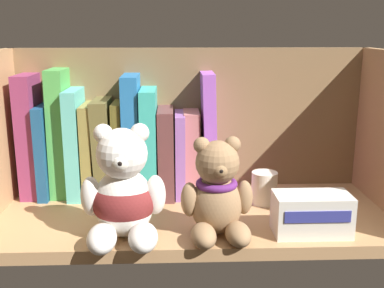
% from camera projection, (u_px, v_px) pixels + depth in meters
% --- Properties ---
extents(shelf_board, '(0.65, 0.28, 0.02)m').
position_uv_depth(shelf_board, '(194.00, 217.00, 0.80)').
color(shelf_board, tan).
rests_on(shelf_board, ground).
extents(shelf_back_panel, '(0.67, 0.01, 0.29)m').
position_uv_depth(shelf_back_panel, '(190.00, 124.00, 0.91)').
color(shelf_back_panel, olive).
rests_on(shelf_back_panel, ground).
extents(book_0, '(0.03, 0.10, 0.22)m').
position_uv_depth(book_0, '(32.00, 135.00, 0.86)').
color(book_0, '#7F2E55').
rests_on(book_0, shelf_board).
extents(book_1, '(0.02, 0.12, 0.17)m').
position_uv_depth(book_1, '(48.00, 149.00, 0.87)').
color(book_1, navy).
rests_on(book_1, shelf_board).
extents(book_2, '(0.03, 0.09, 0.23)m').
position_uv_depth(book_2, '(61.00, 132.00, 0.86)').
color(book_2, '#49A248').
rests_on(book_2, shelf_board).
extents(book_3, '(0.02, 0.13, 0.20)m').
position_uv_depth(book_3, '(78.00, 142.00, 0.87)').
color(book_3, '#59BAAE').
rests_on(book_3, shelf_board).
extents(book_4, '(0.02, 0.13, 0.17)m').
position_uv_depth(book_4, '(91.00, 148.00, 0.87)').
color(book_4, olive).
rests_on(book_4, shelf_board).
extents(book_5, '(0.04, 0.13, 0.18)m').
position_uv_depth(book_5, '(105.00, 146.00, 0.87)').
color(book_5, brown).
rests_on(book_5, shelf_board).
extents(book_6, '(0.02, 0.11, 0.17)m').
position_uv_depth(book_6, '(119.00, 147.00, 0.87)').
color(book_6, brown).
rests_on(book_6, shelf_board).
extents(book_7, '(0.03, 0.12, 0.22)m').
position_uv_depth(book_7, '(133.00, 134.00, 0.87)').
color(book_7, '#246BAE').
rests_on(book_7, shelf_board).
extents(book_8, '(0.03, 0.14, 0.20)m').
position_uv_depth(book_8, '(150.00, 141.00, 0.87)').
color(book_8, '#36B3A4').
rests_on(book_8, shelf_board).
extents(book_9, '(0.03, 0.14, 0.16)m').
position_uv_depth(book_9, '(166.00, 150.00, 0.88)').
color(book_9, brown).
rests_on(book_9, shelf_board).
extents(book_10, '(0.02, 0.13, 0.15)m').
position_uv_depth(book_10, '(180.00, 152.00, 0.88)').
color(book_10, '#9860B2').
rests_on(book_10, shelf_board).
extents(book_11, '(0.03, 0.09, 0.15)m').
position_uv_depth(book_11, '(193.00, 151.00, 0.88)').
color(book_11, '#B46767').
rests_on(book_11, shelf_board).
extents(book_12, '(0.03, 0.11, 0.23)m').
position_uv_depth(book_12, '(209.00, 133.00, 0.88)').
color(book_12, '#A556CA').
rests_on(book_12, shelf_board).
extents(teddy_bear_larger, '(0.12, 0.13, 0.17)m').
position_uv_depth(teddy_bear_larger, '(123.00, 194.00, 0.68)').
color(teddy_bear_larger, white).
rests_on(teddy_bear_larger, shelf_board).
extents(teddy_bear_smaller, '(0.11, 0.11, 0.15)m').
position_uv_depth(teddy_bear_smaller, '(217.00, 195.00, 0.69)').
color(teddy_bear_smaller, '#93704C').
rests_on(teddy_bear_smaller, shelf_board).
extents(pillar_candle, '(0.05, 0.05, 0.06)m').
position_uv_depth(pillar_candle, '(264.00, 188.00, 0.83)').
color(pillar_candle, silver).
rests_on(pillar_candle, shelf_board).
extents(small_product_box, '(0.11, 0.06, 0.06)m').
position_uv_depth(small_product_box, '(312.00, 214.00, 0.71)').
color(small_product_box, silver).
rests_on(small_product_box, shelf_board).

